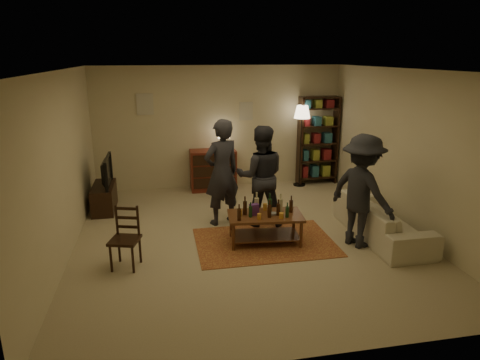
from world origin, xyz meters
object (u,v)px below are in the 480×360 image
object	(u,v)px
person_left	(222,173)
bookshelf	(318,140)
person_right	(261,176)
tv_stand	(104,191)
sofa	(382,220)
floor_lamp	(302,118)
dresser	(213,169)
coffee_table	(265,218)
person_by_sofa	(362,191)
dining_chair	(126,235)

from	to	relation	value
person_left	bookshelf	bearing A→B (deg)	-163.85
bookshelf	person_right	xyz separation A→B (m)	(-1.89, -2.25, -0.15)
tv_stand	sofa	xyz separation A→B (m)	(4.64, -2.20, -0.08)
floor_lamp	person_right	world-z (taller)	floor_lamp
dresser	sofa	distance (m)	3.93
person_left	person_right	distance (m)	0.68
coffee_table	person_by_sofa	size ratio (longest dim) A/B	0.69
dresser	person_right	bearing A→B (deg)	-75.92
dining_chair	person_right	bearing A→B (deg)	43.99
person_left	person_by_sofa	distance (m)	2.38
floor_lamp	sofa	world-z (taller)	floor_lamp
dining_chair	person_by_sofa	distance (m)	3.59
person_by_sofa	coffee_table	bearing A→B (deg)	51.73
person_right	tv_stand	bearing A→B (deg)	-15.45
person_left	dining_chair	bearing A→B (deg)	17.47
sofa	person_left	size ratio (longest dim) A/B	1.11
sofa	person_left	distance (m)	2.81
dining_chair	floor_lamp	size ratio (longest dim) A/B	0.49
tv_stand	dresser	bearing A→B (deg)	22.07
tv_stand	sofa	distance (m)	5.14
floor_lamp	coffee_table	bearing A→B (deg)	-118.25
coffee_table	tv_stand	size ratio (longest dim) A/B	1.16
dresser	tv_stand	bearing A→B (deg)	-157.93
dining_chair	person_left	bearing A→B (deg)	56.75
coffee_table	person_by_sofa	distance (m)	1.56
tv_stand	person_right	bearing A→B (deg)	-24.33
dining_chair	tv_stand	xyz separation A→B (m)	(-0.57, 2.44, -0.08)
dining_chair	bookshelf	xyz separation A→B (m)	(4.13, 3.42, 0.57)
dining_chair	person_by_sofa	xyz separation A→B (m)	(3.57, 0.03, 0.42)
bookshelf	floor_lamp	bearing A→B (deg)	-163.68
person_left	sofa	bearing A→B (deg)	133.12
dining_chair	person_by_sofa	world-z (taller)	person_by_sofa
bookshelf	dining_chair	bearing A→B (deg)	-140.35
coffee_table	dresser	world-z (taller)	dresser
coffee_table	floor_lamp	bearing A→B (deg)	61.75
sofa	person_right	world-z (taller)	person_right
coffee_table	dining_chair	size ratio (longest dim) A/B	1.38
tv_stand	dining_chair	bearing A→B (deg)	-76.94
person_left	person_right	bearing A→B (deg)	142.17
tv_stand	person_left	xyz separation A→B (m)	(2.14, -1.09, 0.55)
sofa	bookshelf	bearing A→B (deg)	-0.82
floor_lamp	person_by_sofa	size ratio (longest dim) A/B	1.03
bookshelf	person_by_sofa	xyz separation A→B (m)	(-0.56, -3.38, -0.14)
tv_stand	bookshelf	size ratio (longest dim) A/B	0.52
dining_chair	bookshelf	bearing A→B (deg)	55.94
person_right	person_left	bearing A→B (deg)	-5.96
dining_chair	dresser	size ratio (longest dim) A/B	0.66
bookshelf	person_by_sofa	size ratio (longest dim) A/B	1.13
person_left	person_right	world-z (taller)	person_left
sofa	person_right	size ratio (longest dim) A/B	1.17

